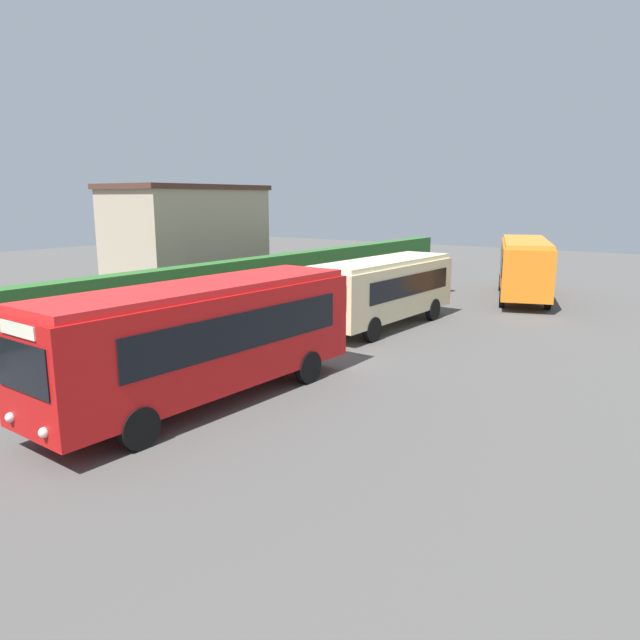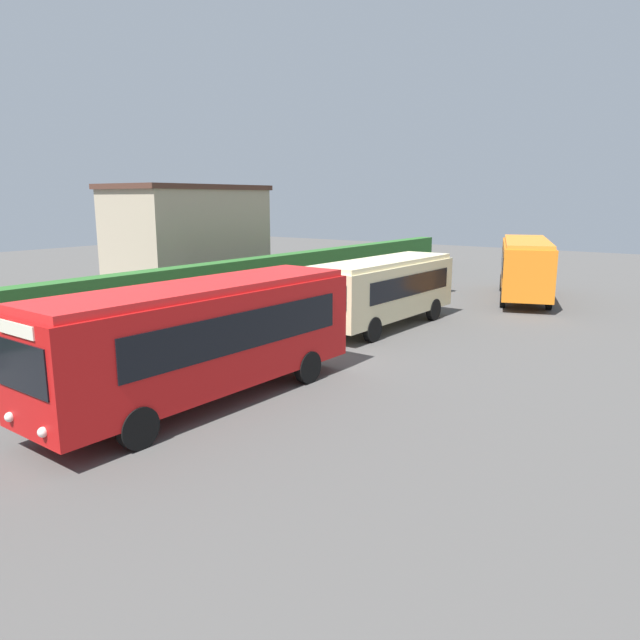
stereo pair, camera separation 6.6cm
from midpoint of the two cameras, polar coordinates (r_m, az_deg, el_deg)
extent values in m
plane|color=#514F4C|center=(20.10, -1.28, -4.36)|extent=(102.77, 102.77, 0.00)
cube|color=red|center=(16.39, -11.02, -1.66)|extent=(9.96, 2.87, 2.57)
cube|color=red|center=(16.13, -11.21, 3.12)|extent=(9.65, 2.66, 0.20)
cube|color=black|center=(15.61, -7.09, -1.04)|extent=(7.70, 0.30, 1.03)
cube|color=black|center=(17.47, -13.13, 0.11)|extent=(7.70, 0.30, 1.03)
cube|color=black|center=(13.66, -26.78, -4.08)|extent=(0.11, 2.08, 1.08)
cube|color=silver|center=(13.48, -27.09, -0.82)|extent=(0.09, 1.40, 0.28)
cylinder|color=black|center=(14.09, -17.01, -9.89)|extent=(1.01, 0.31, 1.00)
cylinder|color=black|center=(15.96, -21.99, -7.67)|extent=(1.01, 0.31, 1.00)
cylinder|color=black|center=(18.09, -1.08, -4.54)|extent=(1.01, 0.31, 1.00)
cylinder|color=black|center=(19.58, -6.47, -3.35)|extent=(1.01, 0.31, 1.00)
sphere|color=silver|center=(13.42, -25.01, -9.77)|extent=(0.22, 0.22, 0.22)
sphere|color=silver|center=(14.62, -27.60, -8.28)|extent=(0.22, 0.22, 0.22)
cube|color=beige|center=(25.85, 6.24, 2.95)|extent=(8.60, 2.65, 2.22)
cube|color=#F8E8B2|center=(25.69, 6.30, 5.61)|extent=(8.33, 2.45, 0.20)
cube|color=black|center=(25.47, 8.94, 3.35)|extent=(6.65, 0.24, 0.89)
cube|color=black|center=(26.69, 4.35, 3.84)|extent=(6.65, 0.24, 0.89)
cube|color=black|center=(22.28, 0.57, 2.31)|extent=(0.10, 1.97, 0.93)
cube|color=silver|center=(22.19, 0.57, 3.99)|extent=(0.08, 1.32, 0.28)
cylinder|color=black|center=(23.28, 5.14, -0.91)|extent=(1.01, 0.31, 1.00)
cylinder|color=black|center=(24.48, 0.78, -0.23)|extent=(1.01, 0.31, 1.00)
cylinder|color=black|center=(27.82, 10.94, 1.00)|extent=(1.01, 0.31, 1.00)
cylinder|color=black|center=(28.83, 7.02, 1.50)|extent=(1.01, 0.31, 1.00)
sphere|color=silver|center=(22.08, 1.91, -0.49)|extent=(0.22, 0.22, 0.22)
sphere|color=silver|center=(22.85, -0.79, -0.07)|extent=(0.22, 0.22, 0.22)
cube|color=orange|center=(34.71, 19.21, 4.88)|extent=(9.67, 5.35, 2.56)
cube|color=orange|center=(34.59, 19.36, 7.15)|extent=(9.34, 5.07, 0.20)
cube|color=black|center=(34.35, 17.21, 5.46)|extent=(6.94, 2.42, 1.02)
cube|color=black|center=(34.46, 21.31, 5.20)|extent=(6.94, 2.42, 1.02)
cube|color=black|center=(39.37, 18.96, 6.08)|extent=(0.68, 1.90, 1.07)
cube|color=silver|center=(39.31, 19.04, 7.23)|extent=(0.47, 1.28, 0.28)
cylinder|color=black|center=(37.73, 17.20, 3.47)|extent=(1.04, 0.59, 1.00)
cylinder|color=black|center=(37.83, 20.58, 3.26)|extent=(1.04, 0.59, 1.00)
cylinder|color=black|center=(31.97, 17.27, 2.06)|extent=(1.04, 0.59, 1.00)
cylinder|color=black|center=(32.08, 21.25, 1.82)|extent=(1.04, 0.59, 1.00)
sphere|color=silver|center=(39.49, 17.87, 4.36)|extent=(0.22, 0.22, 0.22)
sphere|color=silver|center=(39.54, 19.81, 4.24)|extent=(0.22, 0.22, 0.22)
cube|color=#4C6B47|center=(20.38, -7.89, -2.99)|extent=(0.38, 0.37, 0.86)
cube|color=maroon|center=(20.19, -7.96, -0.78)|extent=(0.52, 0.48, 0.75)
sphere|color=#8C6647|center=(20.09, -8.00, 0.60)|extent=(0.24, 0.24, 0.24)
cube|color=#4C6B47|center=(25.77, 0.79, 0.14)|extent=(0.32, 0.33, 0.79)
cube|color=olive|center=(25.63, 0.79, 1.77)|extent=(0.39, 0.47, 0.69)
sphere|color=brown|center=(25.56, 0.79, 2.78)|extent=(0.22, 0.22, 0.22)
cube|color=silver|center=(36.21, 12.15, 3.25)|extent=(0.33, 0.38, 0.80)
cube|color=#334C8C|center=(36.11, 12.20, 4.43)|extent=(0.41, 0.55, 0.70)
sphere|color=#8C6647|center=(36.06, 12.23, 5.16)|extent=(0.22, 0.22, 0.22)
cube|color=#2C6529|center=(27.49, -19.51, 1.73)|extent=(63.39, 1.07, 2.24)
cube|color=tan|center=(37.38, -12.45, 7.52)|extent=(9.20, 5.21, 6.03)
cube|color=#4C2D23|center=(37.29, -12.67, 12.37)|extent=(9.57, 5.41, 0.30)
cone|color=orange|center=(42.09, 8.52, 4.39)|extent=(0.36, 0.36, 0.60)
camera|label=1|loc=(0.03, -89.91, 0.02)|focal=33.22mm
camera|label=2|loc=(0.03, 90.09, -0.02)|focal=33.22mm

